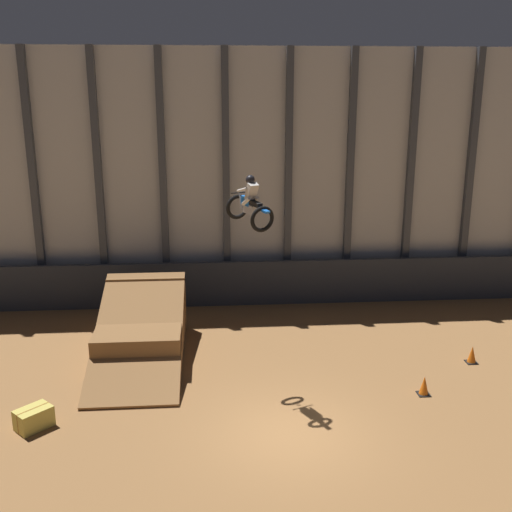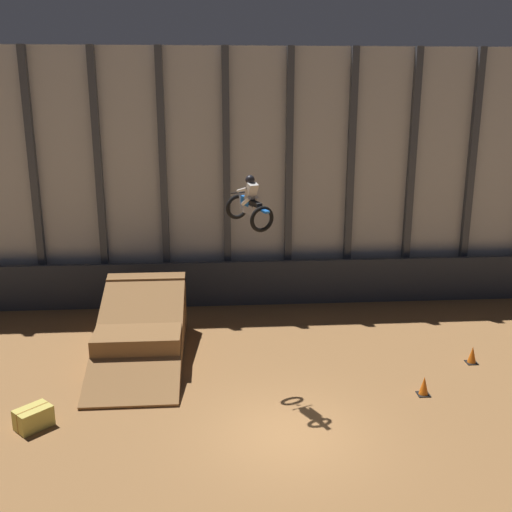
% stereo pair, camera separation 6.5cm
% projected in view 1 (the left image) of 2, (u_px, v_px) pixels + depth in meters
% --- Properties ---
extents(ground_plane, '(60.00, 60.00, 0.00)m').
position_uv_depth(ground_plane, '(289.00, 434.00, 15.57)').
color(ground_plane, olive).
extents(arena_back_wall, '(32.00, 0.40, 10.29)m').
position_uv_depth(arena_back_wall, '(257.00, 179.00, 24.40)').
color(arena_back_wall, silver).
rests_on(arena_back_wall, ground_plane).
extents(lower_barrier, '(31.36, 0.20, 1.86)m').
position_uv_depth(lower_barrier, '(259.00, 283.00, 24.76)').
color(lower_barrier, '#2D333D').
rests_on(lower_barrier, ground_plane).
extents(dirt_ramp, '(2.81, 6.03, 2.27)m').
position_uv_depth(dirt_ramp, '(143.00, 329.00, 20.43)').
color(dirt_ramp, brown).
rests_on(dirt_ramp, ground_plane).
extents(rider_bike_solo, '(1.34, 1.79, 1.50)m').
position_uv_depth(rider_bike_solo, '(250.00, 205.00, 16.68)').
color(rider_bike_solo, black).
extents(traffic_cone_near_ramp, '(0.36, 0.36, 0.58)m').
position_uv_depth(traffic_cone_near_ramp, '(472.00, 355.00, 19.56)').
color(traffic_cone_near_ramp, black).
rests_on(traffic_cone_near_ramp, ground_plane).
extents(traffic_cone_arena_edge, '(0.36, 0.36, 0.58)m').
position_uv_depth(traffic_cone_arena_edge, '(424.00, 386.00, 17.51)').
color(traffic_cone_arena_edge, black).
rests_on(traffic_cone_arena_edge, ground_plane).
extents(hay_bale_trackside, '(1.06, 1.06, 0.57)m').
position_uv_depth(hay_bale_trackside, '(34.00, 418.00, 15.78)').
color(hay_bale_trackside, '#CCB751').
rests_on(hay_bale_trackside, ground_plane).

